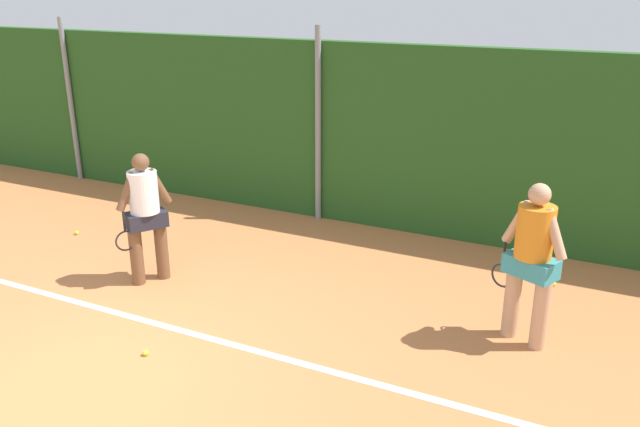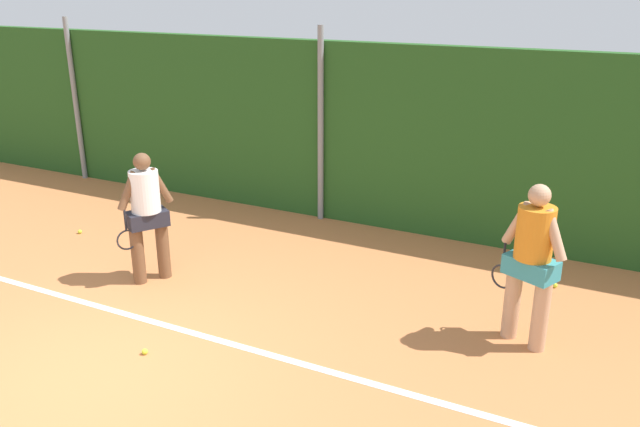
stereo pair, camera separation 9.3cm
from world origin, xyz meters
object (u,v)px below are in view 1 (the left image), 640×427
tennis_ball_4 (553,284)px  player_foreground_near (145,212)px  player_midcourt (532,256)px  tennis_ball_0 (77,233)px  tennis_ball_1 (145,353)px

tennis_ball_4 → player_foreground_near: bearing=-156.2°
player_midcourt → tennis_ball_4: player_midcourt is taller
player_midcourt → tennis_ball_0: bearing=22.4°
player_foreground_near → tennis_ball_1: size_ratio=27.05×
tennis_ball_0 → player_foreground_near: bearing=-20.3°
player_midcourt → player_foreground_near: bearing=31.1°
player_foreground_near → tennis_ball_0: (-2.19, 0.81, -0.97)m
tennis_ball_0 → tennis_ball_1: bearing=-34.7°
tennis_ball_0 → tennis_ball_1: 4.11m
tennis_ball_1 → tennis_ball_0: bearing=145.3°
tennis_ball_0 → tennis_ball_1: (3.37, -2.34, 0.00)m
player_foreground_near → tennis_ball_1: player_foreground_near is taller
tennis_ball_1 → tennis_ball_4: size_ratio=1.00×
player_foreground_near → player_midcourt: bearing=128.8°
player_foreground_near → tennis_ball_1: bearing=69.5°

